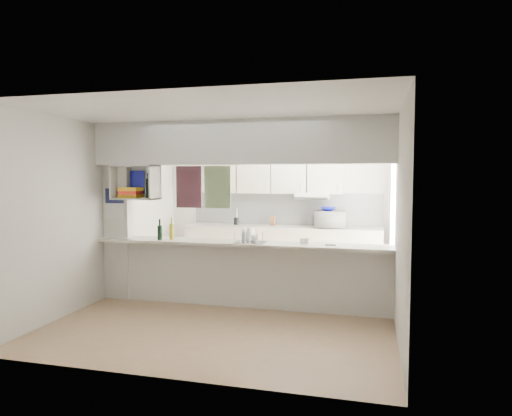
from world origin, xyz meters
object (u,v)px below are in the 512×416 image
(microwave, at_px, (330,219))
(dish_rack, at_px, (251,236))
(bowl, at_px, (328,209))
(wine_bottles, at_px, (166,232))

(microwave, bearing_deg, dish_rack, 63.98)
(microwave, relative_size, bowl, 2.07)
(bowl, bearing_deg, microwave, 44.98)
(microwave, relative_size, wine_bottles, 1.75)
(microwave, xyz_separation_m, wine_bottles, (-2.18, -2.13, -0.04))
(microwave, height_order, bowl, bowl)
(bowl, bearing_deg, wine_bottles, -135.70)
(dish_rack, xyz_separation_m, wine_bottles, (-1.28, -0.01, 0.03))
(microwave, xyz_separation_m, bowl, (-0.04, -0.04, 0.19))
(bowl, distance_m, dish_rack, 2.26)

